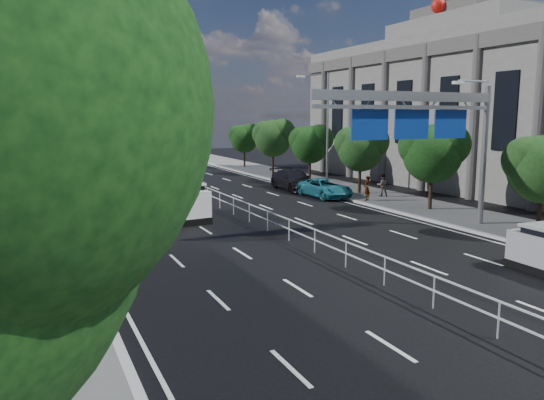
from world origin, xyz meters
TOP-DOWN VIEW (x-y plane):
  - ground at (0.00, 0.00)m, footprint 160.00×160.00m
  - kerb_near at (-9.00, 0.00)m, footprint 0.25×140.00m
  - median_fence at (0.00, 22.50)m, footprint 0.05×85.00m
  - toilet_sign at (-10.95, 0.00)m, footprint 1.62×0.18m
  - overhead_gantry at (6.74, 10.05)m, footprint 10.24×0.38m
  - streetlight_far at (10.50, 26.00)m, footprint 2.78×2.40m
  - civic_hall at (23.72, 22.00)m, footprint 14.40×36.00m
  - far_tree_c at (11.24, 6.98)m, footprint 3.52×3.28m
  - far_tree_d at (11.25, 14.48)m, footprint 3.85×3.59m
  - far_tree_e at (11.25, 21.98)m, footprint 3.63×3.38m
  - far_tree_f at (11.24, 29.48)m, footprint 3.52×3.28m
  - far_tree_g at (11.25, 36.98)m, footprint 3.96×3.69m
  - far_tree_h at (11.24, 44.48)m, footprint 3.41×3.18m
  - white_minivan at (-3.28, 18.68)m, footprint 2.66×5.11m
  - red_bus at (-4.82, 45.34)m, footprint 3.27×10.21m
  - near_car_silver at (-5.34, 38.10)m, footprint 1.88×4.59m
  - near_car_dark at (-8.00, 52.62)m, footprint 1.93×4.96m
  - parked_car_teal at (8.30, 22.00)m, footprint 2.36×4.82m
  - parked_car_dark at (8.02, 26.31)m, footprint 2.31×5.42m
  - pedestrian_a at (9.61, 18.81)m, footprint 0.71×0.65m
  - pedestrian_b at (11.70, 19.93)m, footprint 0.93×0.83m

SIDE VIEW (x-z plane):
  - ground at x=0.00m, z-range 0.00..0.00m
  - kerb_near at x=-9.00m, z-range -0.01..0.15m
  - median_fence at x=0.00m, z-range 0.01..1.04m
  - parked_car_teal at x=8.30m, z-range 0.00..1.32m
  - near_car_silver at x=-5.34m, z-range 0.00..1.56m
  - parked_car_dark at x=8.02m, z-range 0.00..1.56m
  - near_car_dark at x=-8.00m, z-range 0.00..1.61m
  - pedestrian_b at x=11.70m, z-range 0.14..1.71m
  - pedestrian_a at x=9.61m, z-range 0.14..1.76m
  - white_minivan at x=-3.28m, z-range -0.02..2.11m
  - red_bus at x=-4.82m, z-range 0.06..3.06m
  - toilet_sign at x=-10.95m, z-range 0.77..5.11m
  - far_tree_h at x=11.24m, z-range 0.97..5.88m
  - far_tree_c at x=11.24m, z-range 0.95..5.90m
  - far_tree_f at x=11.24m, z-range 0.98..6.00m
  - far_tree_e at x=11.25m, z-range 0.99..6.12m
  - far_tree_d at x=11.25m, z-range 1.02..6.36m
  - far_tree_g at x=11.25m, z-range 1.03..6.48m
  - streetlight_far at x=10.50m, z-range 0.71..9.71m
  - overhead_gantry at x=6.74m, z-range 1.88..9.33m
  - civic_hall at x=23.72m, z-range -0.91..13.44m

